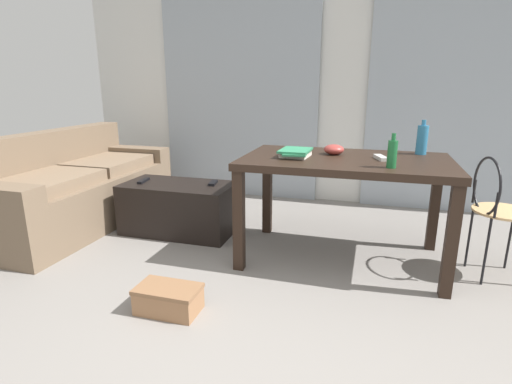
{
  "coord_description": "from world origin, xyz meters",
  "views": [
    {
      "loc": [
        0.34,
        -1.34,
        1.26
      ],
      "look_at": [
        -0.54,
        1.61,
        0.42
      ],
      "focal_mm": 27.94,
      "sensor_mm": 36.0,
      "label": 1
    }
  ],
  "objects_px": {
    "coffee_table": "(179,208)",
    "tv_remote_secondary": "(213,183)",
    "bottle_near": "(422,140)",
    "tv_remote_primary": "(144,181)",
    "bowl": "(334,149)",
    "bottle_far": "(392,154)",
    "craft_table": "(345,171)",
    "wire_chair": "(495,203)",
    "couch": "(74,189)",
    "book_stack": "(296,153)",
    "shoebox": "(169,299)",
    "tv_remote_on_table": "(381,158)"
  },
  "relations": [
    {
      "from": "couch",
      "to": "craft_table",
      "type": "xyz_separation_m",
      "value": [
        2.42,
        -0.1,
        0.34
      ]
    },
    {
      "from": "bottle_near",
      "to": "tv_remote_primary",
      "type": "bearing_deg",
      "value": -175.73
    },
    {
      "from": "coffee_table",
      "to": "tv_remote_secondary",
      "type": "height_order",
      "value": "tv_remote_secondary"
    },
    {
      "from": "wire_chair",
      "to": "tv_remote_primary",
      "type": "relative_size",
      "value": 4.58
    },
    {
      "from": "bottle_near",
      "to": "tv_remote_primary",
      "type": "distance_m",
      "value": 2.27
    },
    {
      "from": "bottle_near",
      "to": "tv_remote_primary",
      "type": "height_order",
      "value": "bottle_near"
    },
    {
      "from": "bottle_near",
      "to": "tv_remote_secondary",
      "type": "xyz_separation_m",
      "value": [
        -1.61,
        -0.07,
        -0.42
      ]
    },
    {
      "from": "couch",
      "to": "coffee_table",
      "type": "relative_size",
      "value": 2.06
    },
    {
      "from": "tv_remote_on_table",
      "to": "book_stack",
      "type": "bearing_deg",
      "value": 167.81
    },
    {
      "from": "tv_remote_on_table",
      "to": "couch",
      "type": "bearing_deg",
      "value": 159.24
    },
    {
      "from": "couch",
      "to": "tv_remote_on_table",
      "type": "relative_size",
      "value": 11.69
    },
    {
      "from": "craft_table",
      "to": "wire_chair",
      "type": "relative_size",
      "value": 1.75
    },
    {
      "from": "tv_remote_primary",
      "to": "tv_remote_secondary",
      "type": "height_order",
      "value": "tv_remote_secondary"
    },
    {
      "from": "wire_chair",
      "to": "shoebox",
      "type": "height_order",
      "value": "wire_chair"
    },
    {
      "from": "bottle_far",
      "to": "tv_remote_primary",
      "type": "distance_m",
      "value": 2.08
    },
    {
      "from": "bottle_far",
      "to": "shoebox",
      "type": "relative_size",
      "value": 0.59
    },
    {
      "from": "shoebox",
      "to": "bottle_near",
      "type": "bearing_deg",
      "value": 43.37
    },
    {
      "from": "bottle_far",
      "to": "shoebox",
      "type": "bearing_deg",
      "value": -147.42
    },
    {
      "from": "couch",
      "to": "wire_chair",
      "type": "distance_m",
      "value": 3.39
    },
    {
      "from": "bowl",
      "to": "tv_remote_primary",
      "type": "distance_m",
      "value": 1.65
    },
    {
      "from": "coffee_table",
      "to": "tv_remote_secondary",
      "type": "relative_size",
      "value": 6.1
    },
    {
      "from": "bowl",
      "to": "book_stack",
      "type": "height_order",
      "value": "bowl"
    },
    {
      "from": "wire_chair",
      "to": "couch",
      "type": "bearing_deg",
      "value": 178.16
    },
    {
      "from": "bowl",
      "to": "shoebox",
      "type": "bearing_deg",
      "value": -124.68
    },
    {
      "from": "couch",
      "to": "wire_chair",
      "type": "xyz_separation_m",
      "value": [
        3.38,
        -0.11,
        0.19
      ]
    },
    {
      "from": "bottle_near",
      "to": "book_stack",
      "type": "distance_m",
      "value": 0.93
    },
    {
      "from": "tv_remote_primary",
      "to": "tv_remote_secondary",
      "type": "xyz_separation_m",
      "value": [
        0.61,
        0.09,
        0.0
      ]
    },
    {
      "from": "bottle_far",
      "to": "tv_remote_secondary",
      "type": "relative_size",
      "value": 1.37
    },
    {
      "from": "tv_remote_on_table",
      "to": "tv_remote_primary",
      "type": "relative_size",
      "value": 0.93
    },
    {
      "from": "bowl",
      "to": "tv_remote_secondary",
      "type": "height_order",
      "value": "bowl"
    },
    {
      "from": "coffee_table",
      "to": "tv_remote_secondary",
      "type": "bearing_deg",
      "value": 13.74
    },
    {
      "from": "coffee_table",
      "to": "tv_remote_primary",
      "type": "height_order",
      "value": "tv_remote_primary"
    },
    {
      "from": "craft_table",
      "to": "wire_chair",
      "type": "bearing_deg",
      "value": -0.29
    },
    {
      "from": "bottle_far",
      "to": "tv_remote_on_table",
      "type": "xyz_separation_m",
      "value": [
        -0.06,
        0.27,
        -0.08
      ]
    },
    {
      "from": "bottle_near",
      "to": "book_stack",
      "type": "xyz_separation_m",
      "value": [
        -0.86,
        -0.36,
        -0.08
      ]
    },
    {
      "from": "wire_chair",
      "to": "bottle_far",
      "type": "distance_m",
      "value": 0.79
    },
    {
      "from": "couch",
      "to": "bottle_far",
      "type": "relative_size",
      "value": 9.14
    },
    {
      "from": "bottle_near",
      "to": "couch",
      "type": "bearing_deg",
      "value": -176.04
    },
    {
      "from": "bottle_near",
      "to": "bottle_far",
      "type": "xyz_separation_m",
      "value": [
        -0.22,
        -0.57,
        -0.02
      ]
    },
    {
      "from": "bottle_near",
      "to": "bowl",
      "type": "relative_size",
      "value": 1.71
    },
    {
      "from": "tv_remote_primary",
      "to": "book_stack",
      "type": "bearing_deg",
      "value": -16.17
    },
    {
      "from": "tv_remote_on_table",
      "to": "wire_chair",
      "type": "bearing_deg",
      "value": -20.38
    },
    {
      "from": "tv_remote_on_table",
      "to": "tv_remote_primary",
      "type": "height_order",
      "value": "tv_remote_on_table"
    },
    {
      "from": "coffee_table",
      "to": "tv_remote_on_table",
      "type": "height_order",
      "value": "tv_remote_on_table"
    },
    {
      "from": "craft_table",
      "to": "wire_chair",
      "type": "xyz_separation_m",
      "value": [
        0.96,
        -0.0,
        -0.15
      ]
    },
    {
      "from": "bowl",
      "to": "tv_remote_secondary",
      "type": "xyz_separation_m",
      "value": [
        -1.0,
        0.11,
        -0.35
      ]
    },
    {
      "from": "couch",
      "to": "tv_remote_primary",
      "type": "relative_size",
      "value": 10.9
    },
    {
      "from": "bowl",
      "to": "book_stack",
      "type": "xyz_separation_m",
      "value": [
        -0.25,
        -0.17,
        -0.01
      ]
    },
    {
      "from": "wire_chair",
      "to": "tv_remote_on_table",
      "type": "distance_m",
      "value": 0.77
    },
    {
      "from": "coffee_table",
      "to": "bowl",
      "type": "relative_size",
      "value": 6.46
    }
  ]
}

